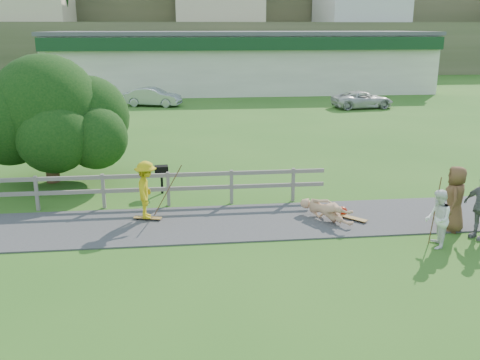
{
  "coord_description": "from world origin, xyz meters",
  "views": [
    {
      "loc": [
        -1.63,
        -12.92,
        5.45
      ],
      "look_at": [
        0.12,
        2.0,
        1.14
      ],
      "focal_mm": 40.0,
      "sensor_mm": 36.0,
      "label": 1
    }
  ],
  "objects": [
    {
      "name": "ground",
      "position": [
        0.0,
        0.0,
        0.0
      ],
      "size": [
        260.0,
        260.0,
        0.0
      ],
      "primitive_type": "plane",
      "color": "#2C621C",
      "rests_on": "ground"
    },
    {
      "name": "path",
      "position": [
        0.0,
        1.5,
        0.02
      ],
      "size": [
        34.0,
        3.0,
        0.04
      ],
      "primitive_type": "cube",
      "color": "#353537",
      "rests_on": "ground"
    },
    {
      "name": "fence",
      "position": [
        -4.62,
        3.3,
        0.72
      ],
      "size": [
        15.05,
        0.1,
        1.1
      ],
      "color": "slate",
      "rests_on": "ground"
    },
    {
      "name": "strip_mall",
      "position": [
        4.0,
        34.94,
        2.58
      ],
      "size": [
        32.5,
        10.75,
        5.1
      ],
      "color": "beige",
      "rests_on": "ground"
    },
    {
      "name": "skater_rider",
      "position": [
        -2.6,
        1.98,
        0.84
      ],
      "size": [
        0.65,
        1.1,
        1.69
      ],
      "primitive_type": "imported",
      "rotation": [
        0.0,
        0.0,
        1.55
      ],
      "color": "gold",
      "rests_on": "ground"
    },
    {
      "name": "skater_fallen",
      "position": [
        2.56,
        1.35,
        0.33
      ],
      "size": [
        1.78,
        1.34,
        0.67
      ],
      "primitive_type": "imported",
      "rotation": [
        0.0,
        0.0,
        0.56
      ],
      "color": "tan",
      "rests_on": "ground"
    },
    {
      "name": "spectator_a",
      "position": [
        4.85,
        -0.83,
        0.76
      ],
      "size": [
        0.76,
        0.87,
        1.52
      ],
      "primitive_type": "imported",
      "rotation": [
        0.0,
        0.0,
        4.42
      ],
      "color": "white",
      "rests_on": "ground"
    },
    {
      "name": "spectator_c",
      "position": [
        5.84,
        0.21,
        0.92
      ],
      "size": [
        0.93,
        1.07,
        1.85
      ],
      "primitive_type": "imported",
      "rotation": [
        0.0,
        0.0,
        4.24
      ],
      "color": "brown",
      "rests_on": "ground"
    },
    {
      "name": "car_silver",
      "position": [
        -3.35,
        25.78,
        0.66
      ],
      "size": [
        4.23,
        2.48,
        1.32
      ],
      "primitive_type": "imported",
      "rotation": [
        0.0,
        0.0,
        1.28
      ],
      "color": "#9DA1A4",
      "rests_on": "ground"
    },
    {
      "name": "car_white",
      "position": [
        11.19,
        23.1,
        0.59
      ],
      "size": [
        4.44,
        2.42,
        1.18
      ],
      "primitive_type": "imported",
      "rotation": [
        0.0,
        0.0,
        1.68
      ],
      "color": "silver",
      "rests_on": "ground"
    },
    {
      "name": "tree",
      "position": [
        -6.23,
        6.53,
        1.97
      ],
      "size": [
        6.15,
        6.15,
        3.94
      ],
      "primitive_type": null,
      "color": "black",
      "rests_on": "ground"
    },
    {
      "name": "bbq",
      "position": [
        -2.24,
        4.64,
        0.48
      ],
      "size": [
        0.47,
        0.38,
        0.96
      ],
      "primitive_type": null,
      "rotation": [
        0.0,
        0.0,
        0.09
      ],
      "color": "black",
      "rests_on": "ground"
    },
    {
      "name": "longboard_rider",
      "position": [
        -2.6,
        1.98,
        0.05
      ],
      "size": [
        0.85,
        0.42,
        0.09
      ],
      "primitive_type": null,
      "rotation": [
        0.0,
        0.0,
        -0.28
      ],
      "color": "olive",
      "rests_on": "ground"
    },
    {
      "name": "longboard_fallen",
      "position": [
        3.36,
        1.25,
        0.05
      ],
      "size": [
        0.71,
        0.76,
        0.09
      ],
      "primitive_type": null,
      "rotation": [
        0.0,
        0.0,
        -0.83
      ],
      "color": "olive",
      "rests_on": "ground"
    },
    {
      "name": "helmet",
      "position": [
        3.16,
        1.7,
        0.15
      ],
      "size": [
        0.31,
        0.31,
        0.31
      ],
      "primitive_type": "sphere",
      "color": "#A21A06",
      "rests_on": "ground"
    },
    {
      "name": "pole_rider",
      "position": [
        -2.0,
        2.38,
        0.89
      ],
      "size": [
        0.03,
        0.03,
        1.77
      ],
      "primitive_type": "cylinder",
      "color": "brown",
      "rests_on": "ground"
    },
    {
      "name": "pole_spec_left",
      "position": [
        4.86,
        -0.63,
        0.91
      ],
      "size": [
        0.03,
        0.03,
        1.81
      ],
      "primitive_type": "cylinder",
      "color": "brown",
      "rests_on": "ground"
    }
  ]
}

